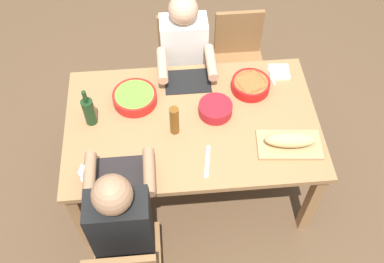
{
  "coord_description": "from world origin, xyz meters",
  "views": [
    {
      "loc": [
        -0.15,
        -1.77,
        3.03
      ],
      "look_at": [
        0.0,
        0.0,
        0.63
      ],
      "focal_mm": 41.48,
      "sensor_mm": 36.0,
      "label": 1
    }
  ],
  "objects_px": {
    "serving_bowl_fruit": "(251,85)",
    "beer_bottle": "(174,121)",
    "wine_glass": "(83,168)",
    "napkin_stack": "(279,72)",
    "wine_bottle": "(89,111)",
    "chair_far_center": "(183,60)",
    "chair_far_right": "(239,56)",
    "dining_table": "(192,129)",
    "cutting_board": "(289,145)",
    "bread_loaf": "(291,140)",
    "serving_bowl_greens": "(215,108)",
    "serving_bowl_salad": "(135,97)",
    "diner_near_left": "(122,222)",
    "diner_far_center": "(184,56)"
  },
  "relations": [
    {
      "from": "chair_far_right",
      "to": "dining_table",
      "type": "bearing_deg",
      "value": -118.59
    },
    {
      "from": "dining_table",
      "to": "beer_bottle",
      "type": "distance_m",
      "value": 0.23
    },
    {
      "from": "chair_far_right",
      "to": "serving_bowl_salad",
      "type": "bearing_deg",
      "value": -142.48
    },
    {
      "from": "diner_far_center",
      "to": "serving_bowl_greens",
      "type": "xyz_separation_m",
      "value": [
        0.16,
        -0.59,
        0.09
      ]
    },
    {
      "from": "chair_far_right",
      "to": "diner_far_center",
      "type": "bearing_deg",
      "value": -158.04
    },
    {
      "from": "diner_near_left",
      "to": "chair_far_center",
      "type": "height_order",
      "value": "diner_near_left"
    },
    {
      "from": "chair_far_right",
      "to": "chair_far_center",
      "type": "bearing_deg",
      "value": 180.0
    },
    {
      "from": "chair_far_center",
      "to": "wine_glass",
      "type": "relative_size",
      "value": 5.12
    },
    {
      "from": "diner_near_left",
      "to": "serving_bowl_salad",
      "type": "distance_m",
      "value": 0.87
    },
    {
      "from": "napkin_stack",
      "to": "serving_bowl_salad",
      "type": "bearing_deg",
      "value": -170.23
    },
    {
      "from": "chair_far_right",
      "to": "diner_near_left",
      "type": "xyz_separation_m",
      "value": [
        -0.91,
        -1.49,
        0.21
      ]
    },
    {
      "from": "dining_table",
      "to": "chair_far_center",
      "type": "relative_size",
      "value": 1.95
    },
    {
      "from": "beer_bottle",
      "to": "wine_glass",
      "type": "xyz_separation_m",
      "value": [
        -0.55,
        -0.3,
        0.01
      ]
    },
    {
      "from": "diner_near_left",
      "to": "beer_bottle",
      "type": "bearing_deg",
      "value": 59.85
    },
    {
      "from": "napkin_stack",
      "to": "wine_bottle",
      "type": "bearing_deg",
      "value": -166.1
    },
    {
      "from": "diner_far_center",
      "to": "beer_bottle",
      "type": "height_order",
      "value": "diner_far_center"
    },
    {
      "from": "serving_bowl_salad",
      "to": "cutting_board",
      "type": "xyz_separation_m",
      "value": [
        0.96,
        -0.45,
        -0.03
      ]
    },
    {
      "from": "chair_far_right",
      "to": "serving_bowl_salad",
      "type": "distance_m",
      "value": 1.08
    },
    {
      "from": "beer_bottle",
      "to": "napkin_stack",
      "type": "xyz_separation_m",
      "value": [
        0.77,
        0.45,
        -0.1
      ]
    },
    {
      "from": "diner_far_center",
      "to": "wine_glass",
      "type": "relative_size",
      "value": 7.23
    },
    {
      "from": "chair_far_center",
      "to": "diner_far_center",
      "type": "height_order",
      "value": "diner_far_center"
    },
    {
      "from": "chair_far_right",
      "to": "cutting_board",
      "type": "distance_m",
      "value": 1.12
    },
    {
      "from": "wine_bottle",
      "to": "chair_far_center",
      "type": "bearing_deg",
      "value": 50.07
    },
    {
      "from": "wine_bottle",
      "to": "cutting_board",
      "type": "bearing_deg",
      "value": -13.65
    },
    {
      "from": "serving_bowl_salad",
      "to": "wine_glass",
      "type": "height_order",
      "value": "wine_glass"
    },
    {
      "from": "serving_bowl_fruit",
      "to": "napkin_stack",
      "type": "height_order",
      "value": "serving_bowl_fruit"
    },
    {
      "from": "dining_table",
      "to": "wine_bottle",
      "type": "distance_m",
      "value": 0.68
    },
    {
      "from": "diner_near_left",
      "to": "bread_loaf",
      "type": "bearing_deg",
      "value": 21.31
    },
    {
      "from": "diner_near_left",
      "to": "cutting_board",
      "type": "xyz_separation_m",
      "value": [
        1.04,
        0.41,
        0.05
      ]
    },
    {
      "from": "wine_glass",
      "to": "serving_bowl_fruit",
      "type": "bearing_deg",
      "value": 29.77
    },
    {
      "from": "dining_table",
      "to": "chair_far_center",
      "type": "distance_m",
      "value": 0.85
    },
    {
      "from": "napkin_stack",
      "to": "diner_near_left",
      "type": "bearing_deg",
      "value": -137.09
    },
    {
      "from": "diner_near_left",
      "to": "serving_bowl_fruit",
      "type": "xyz_separation_m",
      "value": [
        0.88,
        0.9,
        0.08
      ]
    },
    {
      "from": "beer_bottle",
      "to": "napkin_stack",
      "type": "distance_m",
      "value": 0.9
    },
    {
      "from": "chair_far_right",
      "to": "cutting_board",
      "type": "relative_size",
      "value": 2.12
    },
    {
      "from": "dining_table",
      "to": "serving_bowl_fruit",
      "type": "distance_m",
      "value": 0.51
    },
    {
      "from": "diner_near_left",
      "to": "bread_loaf",
      "type": "xyz_separation_m",
      "value": [
        1.04,
        0.41,
        0.11
      ]
    },
    {
      "from": "serving_bowl_greens",
      "to": "bread_loaf",
      "type": "bearing_deg",
      "value": -35.3
    },
    {
      "from": "chair_far_center",
      "to": "cutting_board",
      "type": "height_order",
      "value": "chair_far_center"
    },
    {
      "from": "serving_bowl_fruit",
      "to": "beer_bottle",
      "type": "bearing_deg",
      "value": -149.56
    },
    {
      "from": "serving_bowl_greens",
      "to": "beer_bottle",
      "type": "xyz_separation_m",
      "value": [
        -0.28,
        -0.13,
        0.07
      ]
    },
    {
      "from": "wine_bottle",
      "to": "beer_bottle",
      "type": "distance_m",
      "value": 0.55
    },
    {
      "from": "dining_table",
      "to": "serving_bowl_salad",
      "type": "xyz_separation_m",
      "value": [
        -0.37,
        0.2,
        0.12
      ]
    },
    {
      "from": "serving_bowl_fruit",
      "to": "serving_bowl_salad",
      "type": "bearing_deg",
      "value": -176.69
    },
    {
      "from": "bread_loaf",
      "to": "napkin_stack",
      "type": "distance_m",
      "value": 0.63
    },
    {
      "from": "diner_far_center",
      "to": "serving_bowl_fruit",
      "type": "bearing_deg",
      "value": -43.41
    },
    {
      "from": "cutting_board",
      "to": "chair_far_center",
      "type": "bearing_deg",
      "value": 118.62
    },
    {
      "from": "wine_glass",
      "to": "napkin_stack",
      "type": "bearing_deg",
      "value": 29.72
    },
    {
      "from": "cutting_board",
      "to": "bread_loaf",
      "type": "height_order",
      "value": "bread_loaf"
    },
    {
      "from": "beer_bottle",
      "to": "wine_glass",
      "type": "height_order",
      "value": "beer_bottle"
    }
  ]
}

